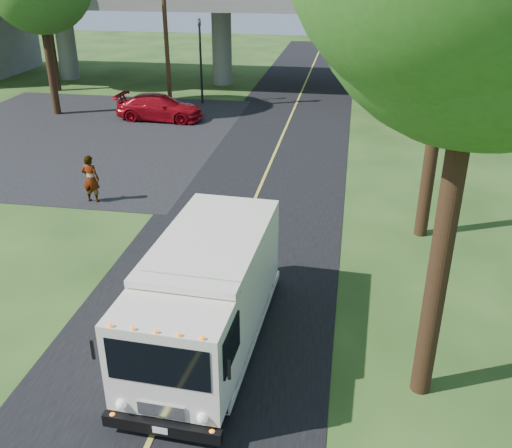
% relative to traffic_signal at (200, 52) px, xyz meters
% --- Properties ---
extents(ground, '(120.00, 120.00, 0.00)m').
position_rel_traffic_signal_xyz_m(ground, '(6.00, -26.00, -3.20)').
color(ground, '#254016').
rests_on(ground, ground).
extents(road, '(7.00, 90.00, 0.02)m').
position_rel_traffic_signal_xyz_m(road, '(6.00, -16.00, -3.19)').
color(road, black).
rests_on(road, ground).
extents(parking_lot, '(16.00, 18.00, 0.01)m').
position_rel_traffic_signal_xyz_m(parking_lot, '(-5.00, -8.00, -3.19)').
color(parking_lot, black).
rests_on(parking_lot, ground).
extents(lane_line, '(0.12, 90.00, 0.01)m').
position_rel_traffic_signal_xyz_m(lane_line, '(6.00, -16.00, -3.17)').
color(lane_line, gold).
rests_on(lane_line, road).
extents(overpass, '(54.00, 10.00, 7.30)m').
position_rel_traffic_signal_xyz_m(overpass, '(6.00, 6.00, 1.36)').
color(overpass, slate).
rests_on(overpass, ground).
extents(traffic_signal, '(0.18, 0.22, 5.20)m').
position_rel_traffic_signal_xyz_m(traffic_signal, '(0.00, 0.00, 0.00)').
color(traffic_signal, black).
rests_on(traffic_signal, ground).
extents(utility_pole, '(1.60, 0.26, 9.00)m').
position_rel_traffic_signal_xyz_m(utility_pole, '(-1.50, -2.00, 1.40)').
color(utility_pole, '#472D19').
rests_on(utility_pole, ground).
extents(step_van, '(2.75, 6.73, 2.78)m').
position_rel_traffic_signal_xyz_m(step_van, '(6.42, -24.25, -1.69)').
color(step_van, silver).
rests_on(step_van, ground).
extents(red_sedan, '(5.09, 2.21, 1.46)m').
position_rel_traffic_signal_xyz_m(red_sedan, '(-1.43, -4.21, -2.47)').
color(red_sedan, '#9A0913').
rests_on(red_sedan, ground).
extents(pedestrian, '(0.71, 0.48, 1.91)m').
position_rel_traffic_signal_xyz_m(pedestrian, '(-0.23, -16.22, -2.24)').
color(pedestrian, gray).
rests_on(pedestrian, ground).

